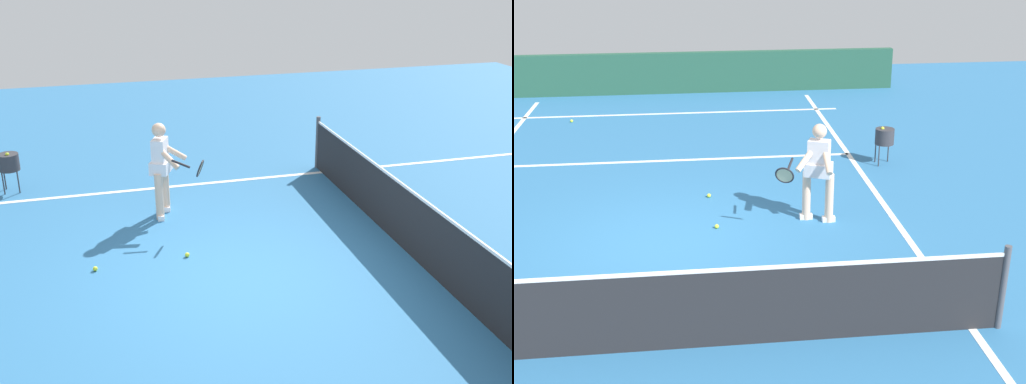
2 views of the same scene
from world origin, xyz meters
The scene contains 7 objects.
ground_plane centered at (0.00, 0.00, 0.00)m, with size 25.77×25.77×0.00m, color teal.
sideline_left_marking centered at (-3.52, 0.00, 0.00)m, with size 0.10×17.83×0.01m, color white.
court_net centered at (0.00, 2.52, 0.48)m, with size 7.71×0.08×1.03m.
tennis_player centered at (-2.29, -0.69, 0.85)m, with size 1.01×0.85×1.55m.
tennis_ball_near centered at (-0.67, -1.85, 0.03)m, with size 0.07×0.07×0.07m, color #D1E533.
tennis_ball_mid centered at (-0.74, -0.58, 0.03)m, with size 0.07×0.07×0.07m, color #D1E533.
ball_hopper centered at (-4.05, -3.19, 0.55)m, with size 0.36×0.36×0.74m.
Camera 1 is at (7.16, -1.70, 4.20)m, focal length 43.99 mm.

